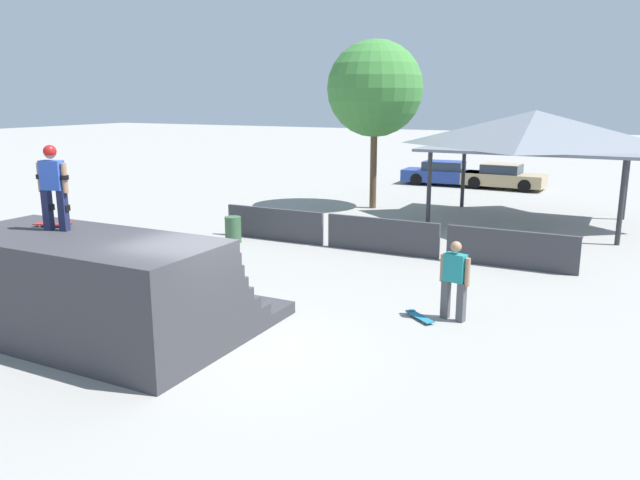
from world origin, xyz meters
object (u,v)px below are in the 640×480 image
skateboard_on_deck (54,224)px  parked_car_blue (445,174)px  skater_on_deck (53,182)px  bystander_walking (455,277)px  tree_beside_pavilion (375,89)px  parked_car_tan (503,177)px  trash_bin (233,230)px  skateboard_on_ground (419,316)px

skateboard_on_deck → parked_car_blue: skateboard_on_deck is taller
skater_on_deck → bystander_walking: (6.82, 4.13, -2.06)m
bystander_walking → tree_beside_pavilion: tree_beside_pavilion is taller
parked_car_tan → trash_bin: bearing=-105.2°
bystander_walking → skateboard_on_ground: 1.13m
skateboard_on_deck → tree_beside_pavilion: (0.39, 15.89, 2.83)m
bystander_walking → tree_beside_pavilion: 14.30m
skater_on_deck → parked_car_tan: skater_on_deck is taller
tree_beside_pavilion → parked_car_blue: 9.50m
skateboard_on_deck → trash_bin: 8.05m
skateboard_on_ground → trash_bin: 8.71m
trash_bin → skateboard_on_ground: bearing=-28.5°
bystander_walking → skateboard_on_ground: (-0.64, -0.29, -0.89)m
tree_beside_pavilion → skateboard_on_ground: bearing=-63.5°
skater_on_deck → tree_beside_pavilion: tree_beside_pavilion is taller
skater_on_deck → skateboard_on_ground: 7.85m
tree_beside_pavilion → parked_car_tan: bearing=65.8°
tree_beside_pavilion → trash_bin: tree_beside_pavilion is taller
skateboard_on_ground → parked_car_tan: (-2.35, 20.61, 0.54)m
skater_on_deck → skateboard_on_deck: skater_on_deck is taller
skateboard_on_deck → parked_car_blue: (1.12, 24.31, -1.51)m
skater_on_deck → bystander_walking: 8.24m
skater_on_deck → parked_car_blue: (0.79, 24.51, -2.40)m
skater_on_deck → skateboard_on_deck: bearing=135.5°
skateboard_on_deck → tree_beside_pavilion: size_ratio=0.11×
skateboard_on_ground → parked_car_blue: (-5.39, 20.67, 0.55)m
tree_beside_pavilion → skater_on_deck: bearing=-90.2°
skateboard_on_ground → parked_car_tan: parked_car_tan is taller
skater_on_deck → tree_beside_pavilion: 16.21m
tree_beside_pavilion → parked_car_blue: bearing=85.1°
skateboard_on_deck → bystander_walking: 8.24m
parked_car_tan → skateboard_on_ground: bearing=-80.8°
skateboard_on_ground → parked_car_tan: 20.75m
skateboard_on_deck → parked_car_tan: (4.16, 24.25, -1.51)m
skater_on_deck → skateboard_on_deck: 0.98m
trash_bin → parked_car_blue: size_ratio=0.18×
skater_on_deck → tree_beside_pavilion: bearing=76.9°
bystander_walking → tree_beside_pavilion: bearing=-47.7°
skateboard_on_deck → trash_bin: size_ratio=0.93×
skater_on_deck → tree_beside_pavilion: (0.06, 16.09, 1.93)m
tree_beside_pavilion → parked_car_tan: tree_beside_pavilion is taller
bystander_walking → trash_bin: 9.16m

